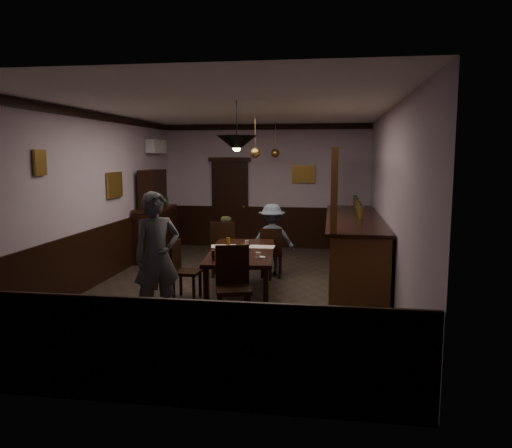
% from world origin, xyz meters
% --- Properties ---
extents(room, '(5.01, 8.01, 3.01)m').
position_xyz_m(room, '(0.00, 0.00, 1.50)').
color(room, '#2D2621').
rests_on(room, ground).
extents(dining_table, '(1.21, 2.29, 0.75)m').
position_xyz_m(dining_table, '(0.17, -0.38, 0.69)').
color(dining_table, black).
rests_on(dining_table, ground).
extents(chair_far_left, '(0.51, 0.51, 1.05)m').
position_xyz_m(chair_far_left, '(-0.40, 0.84, 0.57)').
color(chair_far_left, black).
rests_on(chair_far_left, ground).
extents(chair_far_right, '(0.42, 0.42, 0.93)m').
position_xyz_m(chair_far_right, '(0.49, 0.93, 0.51)').
color(chair_far_right, black).
rests_on(chair_far_right, ground).
extents(chair_near, '(0.56, 0.56, 1.05)m').
position_xyz_m(chair_near, '(0.29, -1.69, 0.58)').
color(chair_near, black).
rests_on(chair_near, ground).
extents(chair_side, '(0.42, 0.42, 0.93)m').
position_xyz_m(chair_side, '(-0.73, -0.66, 0.51)').
color(chair_side, black).
rests_on(chair_side, ground).
extents(person_standing, '(0.77, 0.74, 1.77)m').
position_xyz_m(person_standing, '(-0.75, -1.73, 0.89)').
color(person_standing, '#4C4F57').
rests_on(person_standing, ground).
extents(person_seated_left, '(0.60, 0.50, 1.11)m').
position_xyz_m(person_seated_left, '(-0.43, 1.12, 0.56)').
color(person_seated_left, '#4E4E2F').
rests_on(person_seated_left, ground).
extents(person_seated_right, '(0.96, 0.69, 1.34)m').
position_xyz_m(person_seated_right, '(0.47, 1.21, 0.67)').
color(person_seated_right, slate).
rests_on(person_seated_right, ground).
extents(newspaper_left, '(0.48, 0.39, 0.01)m').
position_xyz_m(newspaper_left, '(-0.18, -0.09, 0.75)').
color(newspaper_left, silver).
rests_on(newspaper_left, dining_table).
extents(newspaper_right, '(0.42, 0.30, 0.01)m').
position_xyz_m(newspaper_right, '(0.45, -0.05, 0.75)').
color(newspaper_right, silver).
rests_on(newspaper_right, dining_table).
extents(napkin, '(0.16, 0.16, 0.00)m').
position_xyz_m(napkin, '(0.18, -0.63, 0.75)').
color(napkin, '#DECA52').
rests_on(napkin, dining_table).
extents(saucer, '(0.15, 0.15, 0.01)m').
position_xyz_m(saucer, '(0.55, -0.90, 0.76)').
color(saucer, white).
rests_on(saucer, dining_table).
extents(coffee_cup, '(0.09, 0.09, 0.07)m').
position_xyz_m(coffee_cup, '(0.52, -0.93, 0.80)').
color(coffee_cup, white).
rests_on(coffee_cup, saucer).
extents(pastry_plate, '(0.22, 0.22, 0.01)m').
position_xyz_m(pastry_plate, '(0.21, -0.93, 0.76)').
color(pastry_plate, white).
rests_on(pastry_plate, dining_table).
extents(pastry_ring_a, '(0.13, 0.13, 0.04)m').
position_xyz_m(pastry_ring_a, '(0.14, -0.94, 0.79)').
color(pastry_ring_a, '#C68C47').
rests_on(pastry_ring_a, pastry_plate).
extents(pastry_ring_b, '(0.13, 0.13, 0.04)m').
position_xyz_m(pastry_ring_b, '(0.24, -0.92, 0.79)').
color(pastry_ring_b, '#C68C47').
rests_on(pastry_ring_b, pastry_plate).
extents(soda_can, '(0.07, 0.07, 0.12)m').
position_xyz_m(soda_can, '(0.20, -0.46, 0.81)').
color(soda_can, yellow).
rests_on(soda_can, dining_table).
extents(beer_glass, '(0.06, 0.06, 0.20)m').
position_xyz_m(beer_glass, '(-0.04, -0.39, 0.85)').
color(beer_glass, '#BF721E').
rests_on(beer_glass, dining_table).
extents(water_glass, '(0.06, 0.06, 0.15)m').
position_xyz_m(water_glass, '(0.24, -0.30, 0.82)').
color(water_glass, silver).
rests_on(water_glass, dining_table).
extents(pepper_mill, '(0.04, 0.04, 0.14)m').
position_xyz_m(pepper_mill, '(-0.10, -1.19, 0.82)').
color(pepper_mill, black).
rests_on(pepper_mill, dining_table).
extents(sideboard, '(0.52, 1.47, 1.94)m').
position_xyz_m(sideboard, '(-2.21, 2.23, 0.78)').
color(sideboard, black).
rests_on(sideboard, ground).
extents(bar_counter, '(0.98, 4.22, 2.37)m').
position_xyz_m(bar_counter, '(1.99, 1.18, 0.60)').
color(bar_counter, '#553216').
rests_on(bar_counter, ground).
extents(door_back, '(0.90, 0.06, 2.10)m').
position_xyz_m(door_back, '(-0.90, 3.95, 1.05)').
color(door_back, black).
rests_on(door_back, ground).
extents(ac_unit, '(0.20, 0.85, 0.30)m').
position_xyz_m(ac_unit, '(-2.38, 2.90, 2.45)').
color(ac_unit, white).
rests_on(ac_unit, ground).
extents(picture_left_small, '(0.04, 0.28, 0.36)m').
position_xyz_m(picture_left_small, '(-2.46, -1.60, 2.15)').
color(picture_left_small, olive).
rests_on(picture_left_small, ground).
extents(picture_left_large, '(0.04, 0.62, 0.48)m').
position_xyz_m(picture_left_large, '(-2.46, 0.80, 1.70)').
color(picture_left_large, olive).
rests_on(picture_left_large, ground).
extents(picture_back, '(0.55, 0.04, 0.42)m').
position_xyz_m(picture_back, '(0.90, 3.96, 1.80)').
color(picture_back, olive).
rests_on(picture_back, ground).
extents(pendant_iron, '(0.56, 0.56, 0.70)m').
position_xyz_m(pendant_iron, '(0.25, -1.17, 2.41)').
color(pendant_iron, black).
rests_on(pendant_iron, ground).
extents(pendant_brass_mid, '(0.20, 0.20, 0.81)m').
position_xyz_m(pendant_brass_mid, '(0.10, 1.52, 2.30)').
color(pendant_brass_mid, '#BF8C3F').
rests_on(pendant_brass_mid, ground).
extents(pendant_brass_far, '(0.20, 0.20, 0.81)m').
position_xyz_m(pendant_brass_far, '(0.30, 3.21, 2.30)').
color(pendant_brass_far, '#BF8C3F').
rests_on(pendant_brass_far, ground).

